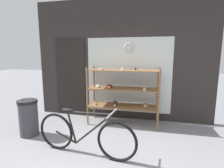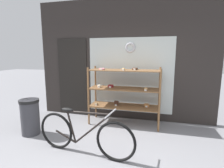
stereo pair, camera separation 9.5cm
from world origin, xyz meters
name	(u,v)px [view 1 (the left image)]	position (x,y,z in m)	size (l,w,h in m)	color
storefront_facade	(119,62)	(-0.05, 2.38, 1.49)	(4.59, 0.13, 3.07)	#2D2826
display_case	(123,90)	(0.12, 1.96, 0.85)	(1.68, 0.56, 1.39)	brown
bicycle	(84,135)	(-0.29, 0.47, 0.36)	(1.79, 0.46, 0.80)	black
trash_bin	(28,116)	(-1.70, 0.91, 0.41)	(0.40, 0.40, 0.76)	#38383D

